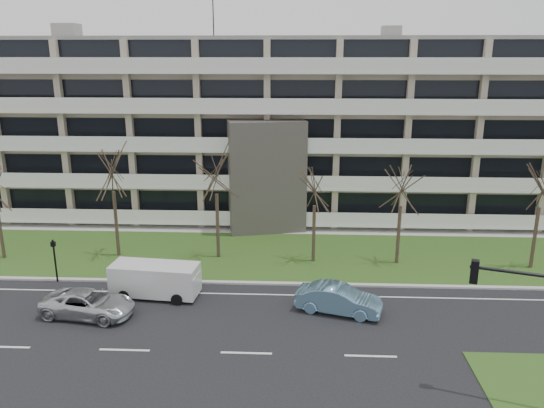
{
  "coord_description": "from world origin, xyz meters",
  "views": [
    {
      "loc": [
        2.28,
        -22.64,
        14.05
      ],
      "look_at": [
        0.79,
        10.0,
        4.69
      ],
      "focal_mm": 35.0,
      "sensor_mm": 36.0,
      "label": 1
    }
  ],
  "objects_px": {
    "blue_sedan": "(339,299)",
    "white_van": "(156,277)",
    "silver_pickup": "(88,304)",
    "pedestrian_signal": "(54,255)"
  },
  "relations": [
    {
      "from": "blue_sedan",
      "to": "white_van",
      "type": "xyz_separation_m",
      "value": [
        -10.7,
        1.58,
        0.42
      ]
    },
    {
      "from": "blue_sedan",
      "to": "white_van",
      "type": "distance_m",
      "value": 10.82
    },
    {
      "from": "silver_pickup",
      "to": "white_van",
      "type": "distance_m",
      "value": 4.12
    },
    {
      "from": "silver_pickup",
      "to": "blue_sedan",
      "type": "distance_m",
      "value": 13.89
    },
    {
      "from": "blue_sedan",
      "to": "white_van",
      "type": "height_order",
      "value": "white_van"
    },
    {
      "from": "silver_pickup",
      "to": "white_van",
      "type": "xyz_separation_m",
      "value": [
        3.15,
        2.6,
        0.48
      ]
    },
    {
      "from": "white_van",
      "to": "pedestrian_signal",
      "type": "bearing_deg",
      "value": 171.75
    },
    {
      "from": "blue_sedan",
      "to": "pedestrian_signal",
      "type": "relative_size",
      "value": 1.68
    },
    {
      "from": "white_van",
      "to": "pedestrian_signal",
      "type": "height_order",
      "value": "pedestrian_signal"
    },
    {
      "from": "silver_pickup",
      "to": "white_van",
      "type": "height_order",
      "value": "white_van"
    }
  ]
}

